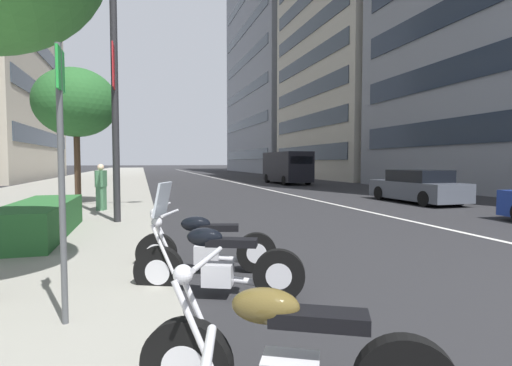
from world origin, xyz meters
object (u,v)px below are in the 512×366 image
object	(u,v)px
motorcycle_mid_row	(287,361)
motorcycle_far_end_row	(215,264)
car_approaching_light	(417,187)
delivery_van_ahead	(287,167)
parking_sign_by_curb	(61,158)
street_lamp_with_banners	(127,23)
pedestrian_on_plaza	(101,187)
motorcycle_under_tarp	(205,247)
street_tree_far_plaza	(76,103)

from	to	relation	value
motorcycle_mid_row	motorcycle_far_end_row	distance (m)	2.48
motorcycle_mid_row	car_approaching_light	distance (m)	15.55
delivery_van_ahead	parking_sign_by_curb	xyz separation A→B (m)	(-24.64, 11.78, 0.43)
parking_sign_by_curb	street_lamp_with_banners	distance (m)	7.66
car_approaching_light	delivery_van_ahead	bearing A→B (deg)	0.80
motorcycle_far_end_row	delivery_van_ahead	xyz separation A→B (m)	(23.94, -10.17, 0.90)
delivery_van_ahead	pedestrian_on_plaza	size ratio (longest dim) A/B	3.74
motorcycle_mid_row	street_lamp_with_banners	bearing A→B (deg)	-54.86
motorcycle_mid_row	pedestrian_on_plaza	xyz separation A→B (m)	(11.31, 2.20, 0.49)
pedestrian_on_plaza	parking_sign_by_curb	bearing A→B (deg)	-71.72
motorcycle_under_tarp	delivery_van_ahead	xyz separation A→B (m)	(22.78, -10.11, 0.93)
delivery_van_ahead	street_tree_far_plaza	bearing A→B (deg)	133.26
parking_sign_by_curb	street_tree_far_plaza	distance (m)	11.73
motorcycle_mid_row	car_approaching_light	bearing A→B (deg)	-104.94
car_approaching_light	street_tree_far_plaza	distance (m)	14.05
street_lamp_with_banners	street_tree_far_plaza	world-z (taller)	street_lamp_with_banners
delivery_van_ahead	street_lamp_with_banners	bearing A→B (deg)	146.08
delivery_van_ahead	street_lamp_with_banners	distance (m)	21.57
motorcycle_mid_row	car_approaching_light	world-z (taller)	car_approaching_light
street_tree_far_plaza	pedestrian_on_plaza	xyz separation A→B (m)	(-1.91, -0.98, -2.98)
street_lamp_with_banners	delivery_van_ahead	bearing A→B (deg)	-32.39
pedestrian_on_plaza	car_approaching_light	bearing A→B (deg)	16.18
delivery_van_ahead	pedestrian_on_plaza	distance (m)	19.52
motorcycle_under_tarp	car_approaching_light	size ratio (longest dim) A/B	0.48
motorcycle_far_end_row	street_lamp_with_banners	xyz separation A→B (m)	(6.05, 1.19, 4.93)
motorcycle_mid_row	street_tree_far_plaza	size ratio (longest dim) A/B	0.39
motorcycle_mid_row	pedestrian_on_plaza	bearing A→B (deg)	-51.98
delivery_van_ahead	street_tree_far_plaza	world-z (taller)	street_tree_far_plaza
parking_sign_by_curb	motorcycle_mid_row	bearing A→B (deg)	-137.17
motorcycle_under_tarp	car_approaching_light	xyz separation A→B (m)	(7.93, -10.37, 0.25)
motorcycle_far_end_row	street_tree_far_plaza	world-z (taller)	street_tree_far_plaza
motorcycle_under_tarp	car_approaching_light	world-z (taller)	car_approaching_light
motorcycle_mid_row	motorcycle_under_tarp	world-z (taller)	motorcycle_mid_row
motorcycle_far_end_row	street_tree_far_plaza	xyz separation A→B (m)	(10.73, 3.14, 3.45)
motorcycle_mid_row	parking_sign_by_curb	world-z (taller)	parking_sign_by_curb
motorcycle_under_tarp	delivery_van_ahead	bearing A→B (deg)	-99.47
motorcycle_far_end_row	parking_sign_by_curb	distance (m)	2.21
street_tree_far_plaza	car_approaching_light	bearing A→B (deg)	-96.92
motorcycle_under_tarp	street_tree_far_plaza	bearing A→B (deg)	-57.05
motorcycle_mid_row	motorcycle_far_end_row	bearing A→B (deg)	-62.20
street_tree_far_plaza	pedestrian_on_plaza	world-z (taller)	street_tree_far_plaza
motorcycle_far_end_row	street_lamp_with_banners	distance (m)	7.89
parking_sign_by_curb	pedestrian_on_plaza	size ratio (longest dim) A/B	1.79
motorcycle_mid_row	delivery_van_ahead	distance (m)	28.32
motorcycle_mid_row	parking_sign_by_curb	xyz separation A→B (m)	(1.78, 1.65, 1.36)
motorcycle_under_tarp	delivery_van_ahead	world-z (taller)	delivery_van_ahead
motorcycle_mid_row	delivery_van_ahead	bearing A→B (deg)	-83.98
street_lamp_with_banners	street_tree_far_plaza	bearing A→B (deg)	22.69
motorcycle_mid_row	parking_sign_by_curb	size ratio (longest dim) A/B	0.71
parking_sign_by_curb	street_lamp_with_banners	size ratio (longest dim) A/B	0.30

